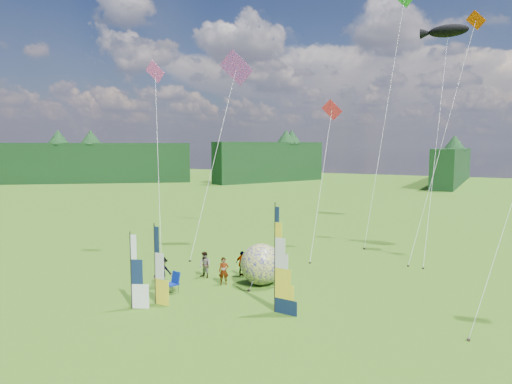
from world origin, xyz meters
The scene contains 17 objects.
ground centered at (0.00, 0.00, 0.00)m, with size 220.00×220.00×0.00m, color #4B741C.
treeline_ring centered at (0.00, 0.00, 4.00)m, with size 210.00×210.00×8.00m, color #133315, non-canonical shape.
feather_banner_main centered at (0.29, 3.44, 2.47)m, with size 1.34×0.10×4.95m, color #102041, non-canonical shape.
side_banner_left centered at (-5.30, 1.64, 1.92)m, with size 1.06×0.10×3.85m, color yellow, non-canonical shape.
side_banner_far centered at (-5.87, 0.61, 1.79)m, with size 1.05×0.10×3.57m, color white, non-canonical shape.
bol_inflatable centered at (-2.26, 6.88, 1.15)m, with size 2.30×2.30×2.30m, color navy.
spectator_a centered at (-4.07, 5.88, 0.77)m, with size 0.56×0.37×1.53m, color #66594C.
spectator_b centered at (-5.75, 6.46, 0.77)m, with size 0.75×0.37×1.54m, color #66594C.
spectator_c centered at (-6.76, 3.89, 0.84)m, with size 1.08×0.40×1.68m, color #66594C.
spectator_d centered at (-4.02, 7.82, 0.75)m, with size 0.88×0.36×1.50m, color #66594C.
camp_chair centered at (-5.63, 3.28, 0.56)m, with size 0.65×0.65×1.12m, color navy, non-canonical shape.
kite_whale centered at (5.02, 20.30, 9.35)m, with size 3.68×14.73×18.69m, color black, non-canonical shape.
kite_rainbow_delta centered at (-9.34, 13.03, 8.13)m, with size 5.77×12.62×16.26m, color red, non-canonical shape.
small_kite_red centered at (-2.11, 15.94, 5.94)m, with size 3.83×9.73×11.88m, color red, non-canonical shape.
small_kite_orange centered at (5.65, 18.78, 9.00)m, with size 5.10×10.40×18.01m, color #E64800, non-canonical shape.
small_kite_pink centered at (-11.40, 9.11, 7.33)m, with size 8.10×8.72×14.66m, color #DC45A7, non-canonical shape.
small_kite_green centered at (0.77, 22.67, 10.88)m, with size 3.29×11.46×21.75m, color green, non-canonical shape.
Camera 1 is at (9.36, -15.00, 7.68)m, focal length 32.00 mm.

